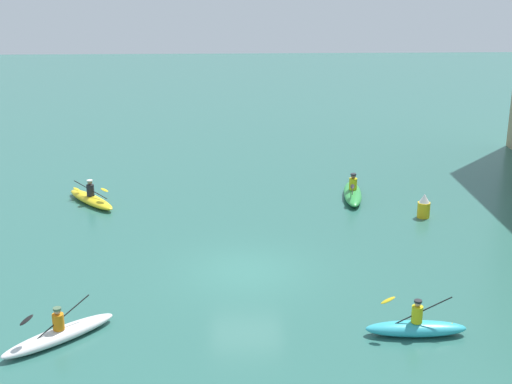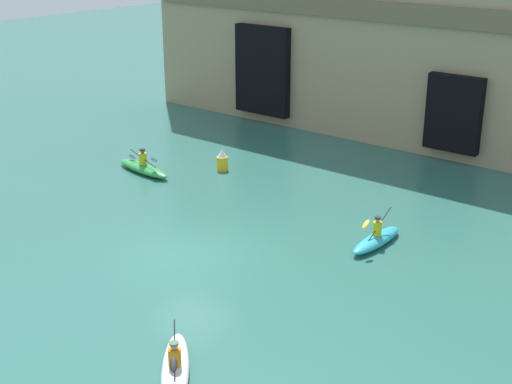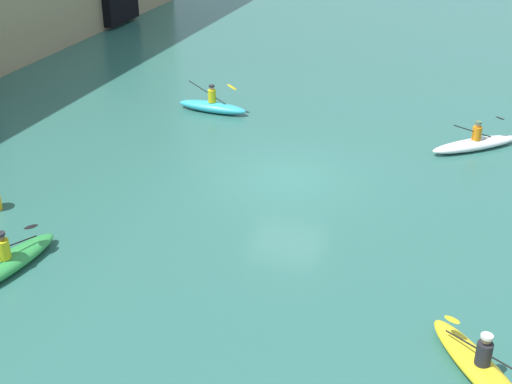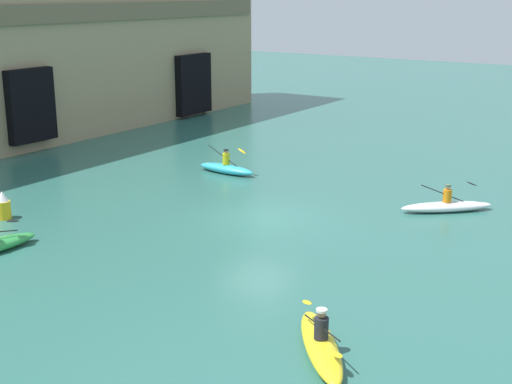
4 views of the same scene
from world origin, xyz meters
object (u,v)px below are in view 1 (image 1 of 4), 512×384
(kayak_cyan, at_px, (416,327))
(kayak_yellow, at_px, (91,199))
(marker_buoy, at_px, (424,207))
(kayak_green, at_px, (353,193))
(kayak_white, at_px, (59,334))

(kayak_cyan, bearing_deg, kayak_yellow, -45.11)
(marker_buoy, bearing_deg, kayak_green, -135.75)
(kayak_yellow, distance_m, marker_buoy, 14.36)
(kayak_green, xyz_separation_m, marker_buoy, (2.60, 2.53, 0.23))
(kayak_white, distance_m, kayak_cyan, 10.11)
(kayak_yellow, relative_size, kayak_cyan, 1.08)
(kayak_green, distance_m, kayak_cyan, 12.30)
(kayak_green, distance_m, marker_buoy, 3.63)
(kayak_yellow, xyz_separation_m, kayak_cyan, (12.03, 11.38, 0.03))
(kayak_yellow, xyz_separation_m, kayak_green, (-0.27, 11.63, 0.03))
(kayak_white, bearing_deg, kayak_cyan, 137.46)
(kayak_yellow, height_order, kayak_white, kayak_white)
(kayak_green, bearing_deg, kayak_white, 146.54)
(kayak_white, distance_m, kayak_green, 16.03)
(kayak_yellow, height_order, kayak_cyan, kayak_cyan)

